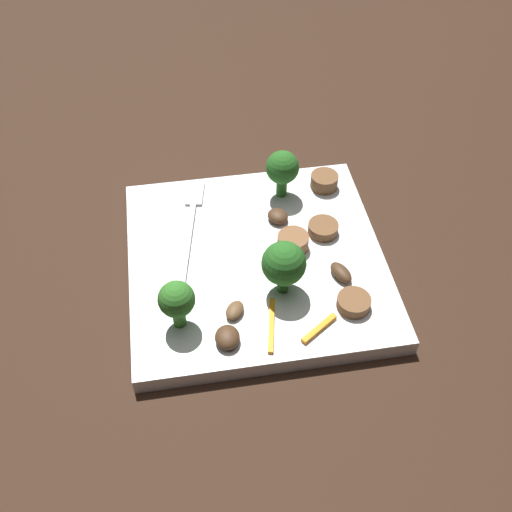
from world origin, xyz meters
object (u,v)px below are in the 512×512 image
broccoli_floret_2 (282,169)px  mushroom_2 (341,273)px  sausage_slice_3 (354,303)px  sausage_slice_1 (324,181)px  mushroom_3 (278,216)px  broccoli_floret_0 (284,264)px  broccoli_floret_1 (177,301)px  mushroom_0 (227,337)px  plate (256,262)px  sausage_slice_2 (323,228)px  fork (189,232)px  sausage_slice_0 (293,242)px  pepper_strip_2 (319,328)px  mushroom_1 (235,310)px  pepper_strip_0 (275,325)px

broccoli_floret_2 → mushroom_2: size_ratio=1.97×
sausage_slice_3 → mushroom_2: (0.04, 0.00, -0.00)m
sausage_slice_1 → mushroom_3: (-0.04, 0.06, -0.00)m
broccoli_floret_0 → mushroom_3: (0.09, -0.01, -0.03)m
broccoli_floret_1 → mushroom_0: broccoli_floret_1 is taller
broccoli_floret_2 → sausage_slice_3: (-0.16, -0.04, -0.03)m
plate → sausage_slice_2: bearing=-73.3°
fork → sausage_slice_0: (-0.04, -0.10, 0.01)m
broccoli_floret_0 → pepper_strip_2: broccoli_floret_0 is taller
mushroom_0 → broccoli_floret_1: bearing=56.2°
fork → sausage_slice_1: bearing=-61.3°
broccoli_floret_0 → sausage_slice_2: (0.07, -0.05, -0.03)m
broccoli_floret_0 → sausage_slice_0: bearing=-21.3°
broccoli_floret_1 → mushroom_1: bearing=-86.6°
broccoli_floret_2 → sausage_slice_1: broccoli_floret_2 is taller
mushroom_3 → broccoli_floret_0: bearing=172.4°
mushroom_1 → mushroom_3: (0.11, -0.06, 0.00)m
broccoli_floret_2 → sausage_slice_1: size_ratio=1.84×
sausage_slice_1 → mushroom_1: bearing=142.5°
fork → mushroom_2: mushroom_2 is taller
fork → mushroom_2: 0.16m
broccoli_floret_0 → broccoli_floret_2: size_ratio=1.04×
sausage_slice_2 → mushroom_0: size_ratio=1.20×
sausage_slice_0 → sausage_slice_1: size_ratio=1.04×
broccoli_floret_0 → mushroom_2: (0.01, -0.06, -0.03)m
fork → mushroom_3: size_ratio=7.90×
sausage_slice_2 → broccoli_floret_0: bearing=141.0°
plate → sausage_slice_3: bearing=-134.2°
fork → sausage_slice_3: size_ratio=5.80×
broccoli_floret_2 → pepper_strip_0: bearing=167.4°
plate → broccoli_floret_2: bearing=-26.0°
sausage_slice_1 → broccoli_floret_1: bearing=133.2°
plate → pepper_strip_0: size_ratio=4.23×
broccoli_floret_1 → pepper_strip_2: 0.13m
broccoli_floret_1 → broccoli_floret_2: size_ratio=0.93×
sausage_slice_1 → pepper_strip_0: (-0.18, 0.09, -0.01)m
broccoli_floret_0 → sausage_slice_0: (0.05, -0.02, -0.03)m
fork → sausage_slice_1: sausage_slice_1 is taller
fork → sausage_slice_2: (-0.02, -0.13, 0.00)m
mushroom_1 → broccoli_floret_1: bearing=93.4°
plate → mushroom_1: bearing=155.6°
broccoli_floret_0 → broccoli_floret_2: bearing=-10.2°
pepper_strip_0 → sausage_slice_2: bearing=-32.7°
sausage_slice_0 → mushroom_0: bearing=142.3°
plate → mushroom_1: (-0.07, 0.03, 0.01)m
mushroom_3 → pepper_strip_2: bearing=-175.7°
plate → broccoli_floret_2: broccoli_floret_2 is taller
sausage_slice_2 → sausage_slice_3: 0.10m
fork → sausage_slice_2: bearing=-87.4°
mushroom_1 → broccoli_floret_0: bearing=-66.5°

